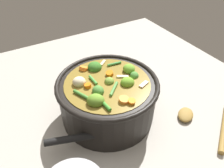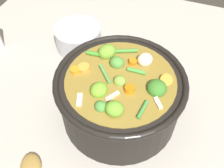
{
  "view_description": "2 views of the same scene",
  "coord_description": "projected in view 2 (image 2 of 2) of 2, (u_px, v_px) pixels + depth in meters",
  "views": [
    {
      "loc": [
        0.41,
        -0.22,
        0.5
      ],
      "look_at": [
        -0.0,
        0.02,
        0.11
      ],
      "focal_mm": 35.2,
      "sensor_mm": 36.0,
      "label": 1
    },
    {
      "loc": [
        -0.11,
        0.35,
        0.55
      ],
      "look_at": [
        0.01,
        0.01,
        0.12
      ],
      "focal_mm": 42.65,
      "sensor_mm": 36.0,
      "label": 2
    }
  ],
  "objects": [
    {
      "name": "ground_plane",
      "position": [
        119.0,
        113.0,
        0.66
      ],
      "size": [
        1.1,
        1.1,
        0.0
      ],
      "primitive_type": "plane",
      "color": "#9E998E"
    },
    {
      "name": "cooking_pot",
      "position": [
        120.0,
        96.0,
        0.6
      ],
      "size": [
        0.29,
        0.29,
        0.15
      ],
      "color": "black",
      "rests_on": "ground_plane"
    },
    {
      "name": "small_saucepan",
      "position": [
        79.0,
        38.0,
        0.78
      ],
      "size": [
        0.22,
        0.17,
        0.07
      ],
      "color": "#ADADB2",
      "rests_on": "ground_plane"
    }
  ]
}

